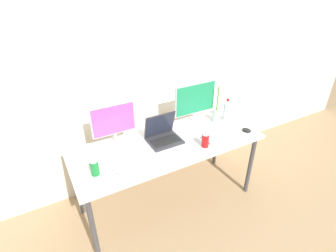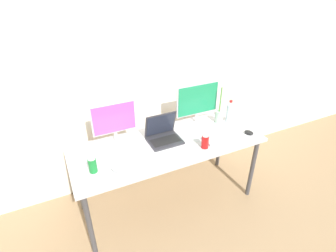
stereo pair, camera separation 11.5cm
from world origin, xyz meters
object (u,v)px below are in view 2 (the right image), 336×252
object	(u,v)px
soda_can_near_keyboard	(205,142)
monitor_left	(114,121)
mouse_by_laptop	(115,169)
bamboo_vase	(219,116)
work_desk	(168,148)
mouse_by_keyboard	(249,132)
laptop_silver	(163,134)
keyboard_main	(222,136)
monitor_center	(197,102)
water_bottle	(230,112)
soda_can_by_laptop	(93,165)

from	to	relation	value
soda_can_near_keyboard	monitor_left	bearing A→B (deg)	148.15
mouse_by_laptop	bamboo_vase	distance (m)	1.23
work_desk	mouse_by_keyboard	world-z (taller)	mouse_by_keyboard
monitor_left	laptop_silver	bearing A→B (deg)	-20.42
mouse_by_keyboard	keyboard_main	bearing A→B (deg)	146.13
mouse_by_keyboard	soda_can_near_keyboard	xyz separation A→B (m)	(-0.51, -0.01, 0.04)
laptop_silver	mouse_by_laptop	xyz separation A→B (m)	(-0.53, -0.24, -0.04)
monitor_center	keyboard_main	size ratio (longest dim) A/B	1.19
water_bottle	soda_can_by_laptop	bearing A→B (deg)	-172.26
work_desk	monitor_center	world-z (taller)	monitor_center
mouse_by_laptop	water_bottle	bearing A→B (deg)	-6.28
work_desk	water_bottle	size ratio (longest dim) A/B	7.20
monitor_center	keyboard_main	bearing A→B (deg)	-76.96
monitor_left	monitor_center	size ratio (longest dim) A/B	0.86
work_desk	monitor_left	bearing A→B (deg)	152.59
keyboard_main	soda_can_by_laptop	bearing A→B (deg)	174.77
mouse_by_laptop	bamboo_vase	world-z (taller)	bamboo_vase
soda_can_by_laptop	bamboo_vase	distance (m)	1.37
mouse_by_keyboard	soda_can_by_laptop	distance (m)	1.49
monitor_center	keyboard_main	xyz separation A→B (m)	(0.08, -0.34, -0.23)
keyboard_main	bamboo_vase	world-z (taller)	bamboo_vase
monitor_left	laptop_silver	xyz separation A→B (m)	(0.41, -0.15, -0.16)
soda_can_by_laptop	water_bottle	bearing A→B (deg)	7.74
keyboard_main	mouse_by_keyboard	xyz separation A→B (m)	(0.27, -0.07, 0.01)
laptop_silver	bamboo_vase	xyz separation A→B (m)	(0.66, 0.05, 0.02)
work_desk	laptop_silver	bearing A→B (deg)	104.58
mouse_by_keyboard	bamboo_vase	distance (m)	0.35
water_bottle	soda_can_near_keyboard	bearing A→B (deg)	-148.62
keyboard_main	work_desk	bearing A→B (deg)	161.09
work_desk	keyboard_main	size ratio (longest dim) A/B	4.54
soda_can_by_laptop	mouse_by_laptop	bearing A→B (deg)	-21.50
water_bottle	work_desk	bearing A→B (deg)	-173.43
work_desk	mouse_by_keyboard	bearing A→B (deg)	-14.53
work_desk	mouse_by_laptop	xyz separation A→B (m)	(-0.55, -0.17, 0.08)
keyboard_main	water_bottle	bearing A→B (deg)	37.62
soda_can_near_keyboard	monitor_center	bearing A→B (deg)	68.91
monitor_center	water_bottle	distance (m)	0.37
monitor_center	mouse_by_keyboard	xyz separation A→B (m)	(0.35, -0.41, -0.22)
mouse_by_laptop	bamboo_vase	size ratio (longest dim) A/B	0.27
mouse_by_laptop	soda_can_near_keyboard	size ratio (longest dim) A/B	0.82
monitor_left	mouse_by_keyboard	size ratio (longest dim) A/B	4.37
laptop_silver	soda_can_near_keyboard	world-z (taller)	laptop_silver
soda_can_by_laptop	bamboo_vase	size ratio (longest dim) A/B	0.32
work_desk	monitor_left	size ratio (longest dim) A/B	4.43
mouse_by_keyboard	mouse_by_laptop	world-z (taller)	same
monitor_center	mouse_by_laptop	world-z (taller)	monitor_center
monitor_center	bamboo_vase	bearing A→B (deg)	-21.49
mouse_by_laptop	laptop_silver	bearing A→B (deg)	7.09
monitor_center	soda_can_by_laptop	bearing A→B (deg)	-164.23
water_bottle	soda_can_by_laptop	distance (m)	1.47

